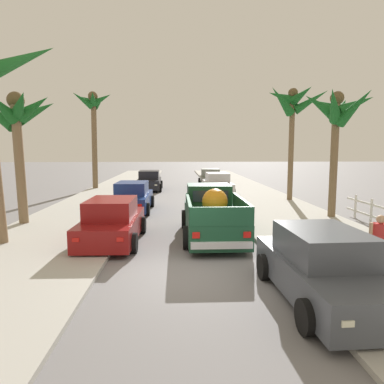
{
  "coord_description": "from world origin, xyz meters",
  "views": [
    {
      "loc": [
        -0.39,
        -8.78,
        3.23
      ],
      "look_at": [
        0.38,
        7.55,
        1.2
      ],
      "focal_mm": 32.4,
      "sensor_mm": 36.0,
      "label": 1
    }
  ],
  "objects": [
    {
      "name": "sidewalk_left",
      "position": [
        -4.84,
        12.0,
        0.06
      ],
      "size": [
        4.93,
        60.0,
        0.12
      ],
      "primitive_type": "cube",
      "color": "#B2AFA8",
      "rests_on": "ground"
    },
    {
      "name": "car_right_far",
      "position": [
        -2.66,
        9.24,
        0.71
      ],
      "size": [
        2.08,
        4.29,
        1.54
      ],
      "color": "navy",
      "rests_on": "ground"
    },
    {
      "name": "car_left_near",
      "position": [
        2.61,
        15.9,
        0.71
      ],
      "size": [
        2.1,
        4.29,
        1.54
      ],
      "color": "silver",
      "rests_on": "ground"
    },
    {
      "name": "car_left_far",
      "position": [
        2.74,
        -1.8,
        0.71
      ],
      "size": [
        2.13,
        4.31,
        1.54
      ],
      "color": "#474C56",
      "rests_on": "ground"
    },
    {
      "name": "car_right_near",
      "position": [
        -2.6,
        3.1,
        0.71
      ],
      "size": [
        2.08,
        4.28,
        1.54
      ],
      "color": "maroon",
      "rests_on": "ground"
    },
    {
      "name": "car_left_mid",
      "position": [
        -2.49,
        18.72,
        0.71
      ],
      "size": [
        2.06,
        4.28,
        1.54
      ],
      "color": "black",
      "rests_on": "ground"
    },
    {
      "name": "pedestrian",
      "position": [
        4.74,
        -0.49,
        0.91
      ],
      "size": [
        0.57,
        0.42,
        1.59
      ],
      "color": "navy",
      "rests_on": "ground"
    },
    {
      "name": "sidewalk_right",
      "position": [
        4.84,
        12.0,
        0.06
      ],
      "size": [
        4.93,
        60.0,
        0.12
      ],
      "primitive_type": "cube",
      "color": "#B2AFA8",
      "rests_on": "ground"
    },
    {
      "name": "palm_tree_left_mid",
      "position": [
        -6.91,
        19.46,
        6.08
      ],
      "size": [
        3.13,
        2.99,
        7.75
      ],
      "color": "brown",
      "rests_on": "ground"
    },
    {
      "name": "palm_tree_left_fore",
      "position": [
        6.88,
        6.68,
        4.82
      ],
      "size": [
        3.55,
        3.59,
        5.87
      ],
      "color": "brown",
      "rests_on": "ground"
    },
    {
      "name": "palm_tree_right_fore",
      "position": [
        -6.85,
        5.94,
        4.5
      ],
      "size": [
        3.62,
        3.57,
        5.56
      ],
      "color": "#846B4C",
      "rests_on": "ground"
    },
    {
      "name": "curb_right",
      "position": [
        3.78,
        12.0,
        0.05
      ],
      "size": [
        0.16,
        60.0,
        0.1
      ],
      "primitive_type": "cube",
      "color": "silver",
      "rests_on": "ground"
    },
    {
      "name": "palm_tree_right_mid",
      "position": [
        6.69,
        12.08,
        5.72
      ],
      "size": [
        4.07,
        3.36,
        6.94
      ],
      "color": "brown",
      "rests_on": "ground"
    },
    {
      "name": "pickup_truck",
      "position": [
        0.95,
        3.79,
        0.81
      ],
      "size": [
        2.23,
        5.22,
        1.89
      ],
      "color": "#19472D",
      "rests_on": "ground"
    },
    {
      "name": "curb_left",
      "position": [
        -3.78,
        12.0,
        0.05
      ],
      "size": [
        0.16,
        60.0,
        0.1
      ],
      "primitive_type": "cube",
      "color": "silver",
      "rests_on": "ground"
    },
    {
      "name": "ground_plane",
      "position": [
        0.0,
        0.0,
        0.0
      ],
      "size": [
        160.0,
        160.0,
        0.0
      ],
      "primitive_type": "plane",
      "color": "slate"
    },
    {
      "name": "car_right_mid",
      "position": [
        2.61,
        21.15,
        0.71
      ],
      "size": [
        2.15,
        4.31,
        1.54
      ],
      "color": "slate",
      "rests_on": "ground"
    }
  ]
}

